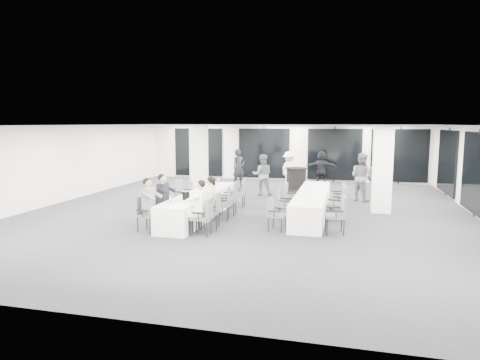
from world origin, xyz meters
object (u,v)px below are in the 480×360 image
(chair_main_left_second, at_px, (160,205))
(chair_side_left_far, at_px, (290,194))
(chair_side_left_near, at_px, (275,212))
(chair_main_right_fourth, at_px, (231,197))
(standing_guest_c, at_px, (289,167))
(standing_guest_a, at_px, (239,165))
(banquet_table_side, at_px, (312,204))
(chair_main_right_near, at_px, (204,214))
(standing_guest_b, at_px, (262,172))
(chair_main_right_mid, at_px, (224,202))
(standing_guest_e, at_px, (385,168))
(cocktail_table, at_px, (296,183))
(chair_side_left_mid, at_px, (283,202))
(chair_main_left_near, at_px, (145,211))
(chair_side_right_far, at_px, (340,195))
(chair_main_left_mid, at_px, (169,201))
(banquet_table_main, at_px, (200,205))
(chair_main_left_far, at_px, (193,192))
(standing_guest_d, at_px, (377,174))
(standing_guest_f, at_px, (322,165))
(chair_main_left_fourth, at_px, (183,193))
(chair_main_right_second, at_px, (213,208))
(standing_guest_h, at_px, (362,174))
(chair_main_right_far, at_px, (240,192))
(ice_bucket_far, at_px, (212,183))
(ice_bucket_near, at_px, (186,196))

(chair_main_left_second, relative_size, chair_side_left_far, 1.09)
(chair_main_left_second, height_order, chair_side_left_near, chair_main_left_second)
(chair_main_left_second, xyz_separation_m, chair_main_right_fourth, (1.67, 1.59, 0.05))
(chair_side_left_near, distance_m, standing_guest_c, 7.82)
(standing_guest_a, bearing_deg, banquet_table_side, -103.21)
(chair_main_right_near, xyz_separation_m, standing_guest_b, (0.24, 6.49, 0.37))
(chair_main_right_mid, bearing_deg, standing_guest_e, -44.53)
(cocktail_table, relative_size, chair_side_left_mid, 1.31)
(chair_main_left_near, bearing_deg, standing_guest_a, -173.29)
(chair_side_right_far, xyz_separation_m, standing_guest_c, (-2.30, 4.68, 0.38))
(chair_main_right_mid, distance_m, chair_main_right_fourth, 0.72)
(chair_main_left_mid, bearing_deg, standing_guest_a, -176.18)
(chair_main_left_second, bearing_deg, standing_guest_a, -174.07)
(chair_main_left_mid, xyz_separation_m, chair_main_right_fourth, (1.67, 0.94, 0.06))
(chair_main_right_mid, height_order, standing_guest_b, standing_guest_b)
(banquet_table_main, distance_m, standing_guest_e, 9.36)
(chair_main_right_near, distance_m, standing_guest_e, 10.58)
(chair_main_left_far, xyz_separation_m, standing_guest_d, (6.31, 3.46, 0.41))
(chair_main_right_mid, xyz_separation_m, chair_side_left_near, (1.67, -0.89, -0.05))
(standing_guest_d, xyz_separation_m, standing_guest_f, (-2.30, 3.23, -0.01))
(chair_main_right_fourth, relative_size, standing_guest_c, 0.56)
(chair_main_left_fourth, distance_m, chair_main_right_second, 2.61)
(standing_guest_a, xyz_separation_m, standing_guest_d, (5.87, -1.28, -0.07))
(standing_guest_e, bearing_deg, standing_guest_h, 159.22)
(chair_main_right_near, bearing_deg, chair_main_right_fourth, -1.73)
(standing_guest_b, bearing_deg, chair_main_right_mid, 77.29)
(banquet_table_main, bearing_deg, chair_side_right_far, 25.61)
(standing_guest_e, bearing_deg, chair_side_left_mid, 151.27)
(chair_main_left_near, distance_m, chair_side_right_far, 6.40)
(chair_main_left_far, distance_m, standing_guest_f, 7.81)
(standing_guest_d, distance_m, standing_guest_h, 1.18)
(chair_main_right_mid, bearing_deg, chair_main_right_far, -9.83)
(banquet_table_main, bearing_deg, standing_guest_d, 42.77)
(chair_main_right_second, relative_size, standing_guest_b, 0.54)
(chair_main_right_far, relative_size, standing_guest_h, 0.48)
(chair_main_left_near, bearing_deg, standing_guest_e, 153.31)
(chair_main_right_fourth, bearing_deg, chair_main_left_fourth, 77.70)
(cocktail_table, height_order, chair_side_left_far, cocktail_table)
(chair_main_left_mid, bearing_deg, chair_main_left_near, 7.51)
(chair_main_left_far, bearing_deg, chair_main_right_mid, 44.46)
(chair_main_left_far, height_order, chair_side_left_far, chair_side_left_far)
(chair_side_left_far, height_order, chair_side_right_far, chair_side_right_far)
(standing_guest_c, relative_size, ice_bucket_far, 6.77)
(chair_main_left_second, bearing_deg, standing_guest_c, 170.25)
(chair_main_right_near, relative_size, standing_guest_c, 0.53)
(standing_guest_a, relative_size, standing_guest_b, 1.05)
(chair_main_right_fourth, bearing_deg, ice_bucket_near, 148.49)
(chair_main_right_second, xyz_separation_m, chair_side_left_near, (1.66, 0.21, -0.07))
(chair_main_left_mid, height_order, chair_side_left_mid, chair_main_left_mid)
(standing_guest_a, bearing_deg, ice_bucket_far, -133.95)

